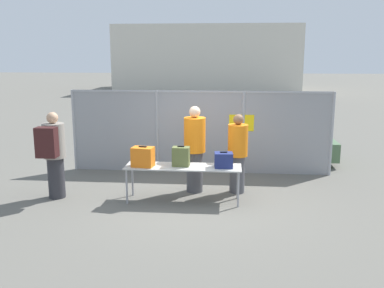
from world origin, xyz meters
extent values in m
plane|color=#605E56|center=(0.00, 0.00, 0.00)|extent=(120.00, 120.00, 0.00)
cylinder|color=#9EA0A5|center=(-3.18, 2.03, 1.02)|extent=(0.07, 0.07, 2.04)
cylinder|color=#9EA0A5|center=(-1.06, 2.03, 1.02)|extent=(0.07, 0.07, 2.04)
cylinder|color=#9EA0A5|center=(1.06, 2.03, 1.02)|extent=(0.07, 0.07, 2.04)
cylinder|color=#9EA0A5|center=(3.18, 2.03, 1.02)|extent=(0.07, 0.07, 2.04)
cube|color=gray|center=(0.00, 2.03, 1.02)|extent=(6.36, 0.01, 2.04)
cube|color=#9EA0A5|center=(0.00, 2.03, 2.01)|extent=(6.36, 0.04, 0.04)
cube|color=yellow|center=(1.02, 2.02, 1.26)|extent=(0.60, 0.01, 0.40)
cube|color=#B2B2AD|center=(-0.18, -0.16, 0.71)|extent=(2.30, 0.63, 0.02)
cylinder|color=#99999E|center=(-1.27, -0.42, 0.35)|extent=(0.04, 0.04, 0.70)
cylinder|color=#99999E|center=(0.91, -0.42, 0.35)|extent=(0.04, 0.04, 0.70)
cylinder|color=#99999E|center=(-1.27, 0.09, 0.35)|extent=(0.04, 0.04, 0.70)
cylinder|color=#99999E|center=(0.91, 0.09, 0.35)|extent=(0.04, 0.04, 0.70)
cube|color=orange|center=(-0.96, -0.25, 0.92)|extent=(0.45, 0.33, 0.39)
cube|color=black|center=(-0.96, -0.25, 1.12)|extent=(0.16, 0.05, 0.02)
cube|color=#566033|center=(-0.22, -0.15, 0.92)|extent=(0.34, 0.24, 0.38)
cube|color=black|center=(-0.22, -0.15, 1.12)|extent=(0.13, 0.03, 0.02)
cube|color=navy|center=(0.62, -0.19, 0.87)|extent=(0.37, 0.30, 0.29)
cube|color=black|center=(0.62, -0.19, 1.03)|extent=(0.14, 0.03, 0.02)
cylinder|color=#2D2D33|center=(-2.79, -0.16, 0.42)|extent=(0.33, 0.33, 0.84)
cylinder|color=gray|center=(-2.79, -0.16, 1.19)|extent=(0.44, 0.44, 0.70)
sphere|color=tan|center=(-2.79, -0.16, 1.66)|extent=(0.23, 0.23, 0.23)
cube|color=#381919|center=(-2.79, -0.50, 1.23)|extent=(0.39, 0.24, 0.59)
cylinder|color=#4C4C51|center=(0.00, 0.48, 0.44)|extent=(0.35, 0.35, 0.87)
cylinder|color=orange|center=(0.00, 0.48, 1.24)|extent=(0.46, 0.46, 0.73)
sphere|color=beige|center=(0.00, 0.48, 1.72)|extent=(0.24, 0.24, 0.24)
cylinder|color=#4C4C51|center=(0.91, 0.50, 0.40)|extent=(0.32, 0.32, 0.80)
cylinder|color=orange|center=(0.91, 0.50, 1.13)|extent=(0.42, 0.42, 0.67)
sphere|color=brown|center=(0.91, 0.50, 1.57)|extent=(0.22, 0.22, 0.22)
cube|color=#4C6B47|center=(2.17, 3.32, 0.40)|extent=(2.78, 1.49, 0.49)
sphere|color=black|center=(1.69, 2.52, 0.29)|extent=(0.57, 0.57, 0.57)
sphere|color=black|center=(1.69, 4.12, 0.29)|extent=(0.57, 0.57, 0.57)
cylinder|color=#59595B|center=(0.30, 3.32, 0.21)|extent=(0.97, 0.06, 0.06)
cube|color=beige|center=(-1.02, 27.59, 2.52)|extent=(13.78, 9.86, 5.04)
camera|label=1|loc=(0.71, -8.31, 2.89)|focal=40.00mm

